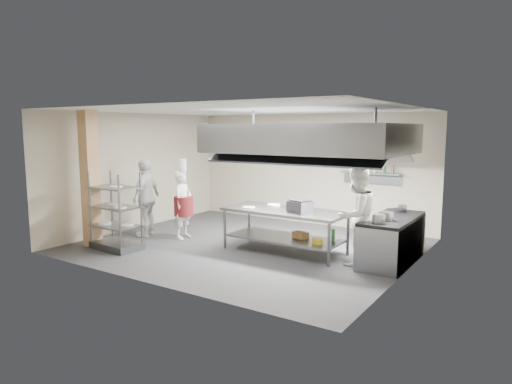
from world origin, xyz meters
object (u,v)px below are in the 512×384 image
Objects in this scene: griddle at (300,206)px; pass_rack at (116,211)px; cooking_range at (392,241)px; chef_plating at (147,198)px; island at (285,231)px; chef_line at (356,216)px; chef_head at (183,205)px; stockpot at (387,216)px.

pass_rack is at bearing -134.68° from griddle.
chef_plating is (-5.68, -1.04, 0.52)m from cooking_range.
chef_line reaches higher than island.
chef_line is at bearing 23.38° from pass_rack.
griddle reaches higher than cooking_range.
chef_line reaches higher than cooking_range.
chef_head reaches higher than stockpot.
pass_rack is 1.64m from chef_head.
island is 1.66m from chef_line.
chef_head is 4.23m from chef_line.
stockpot is (5.69, 0.66, 0.04)m from chef_plating.
island is 11.41× the size of stockpot.
chef_head reaches higher than griddle.
chef_line is (4.77, 1.76, 0.11)m from pass_rack.
chef_head is at bearing 73.66° from pass_rack.
pass_rack is 1.03× the size of chef_head.
pass_rack is 0.84× the size of cooking_range.
island is 5.79× the size of griddle.
griddle is 1.97× the size of stockpot.
pass_rack is at bearing -156.66° from cooking_range.
chef_head is 3.03m from griddle.
cooking_range is at bearing 36.31° from griddle.
stockpot is (0.55, 0.15, 0.03)m from chef_line.
chef_line is 5.16m from chef_plating.
stockpot reaches higher than island.
griddle is at bearing 80.60° from chef_plating.
cooking_range is 1.23× the size of chef_head.
cooking_range is 8.68× the size of stockpot.
chef_head is at bearing -171.09° from cooking_range.
chef_head is at bearing -175.58° from stockpot.
chef_plating is 8.16× the size of stockpot.
cooking_range is 5.80m from chef_plating.
chef_head reaches higher than island.
griddle is (-1.75, -0.54, 0.60)m from cooking_range.
pass_rack is (-3.18, -1.79, 0.38)m from island.
chef_plating is at bearing -153.62° from griddle.
griddle reaches higher than stockpot.
island is at bearing -94.48° from chef_head.
pass_rack is 3.70× the size of griddle.
griddle is at bearing -70.80° from chef_line.
stockpot is at bearing -89.14° from cooking_range.
chef_line is at bearing -0.64° from island.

